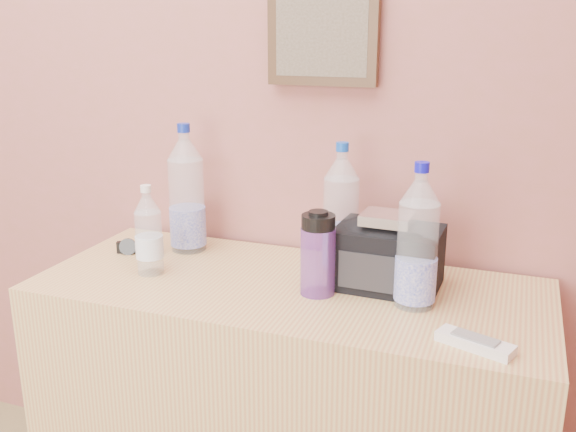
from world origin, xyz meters
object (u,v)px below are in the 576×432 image
at_px(pet_small, 149,235).
at_px(nalgene_bottle, 318,253).
at_px(pet_large_b, 187,195).
at_px(foil_packet, 387,218).
at_px(ac_remote, 475,343).
at_px(toiletry_bag, 388,253).
at_px(dresser, 288,422).
at_px(pet_large_c, 341,214).
at_px(sunglasses, 140,247).
at_px(pet_large_d, 417,244).

distance_m(pet_small, nalgene_bottle, 0.45).
bearing_deg(pet_large_b, foil_packet, -9.77).
height_order(ac_remote, toiletry_bag, toiletry_bag).
distance_m(dresser, pet_large_c, 0.58).
bearing_deg(dresser, pet_large_c, 58.79).
bearing_deg(foil_packet, pet_large_c, 143.92).
bearing_deg(nalgene_bottle, pet_large_b, 158.44).
bearing_deg(toiletry_bag, foil_packet, -88.69).
bearing_deg(foil_packet, toiletry_bag, 89.29).
distance_m(pet_small, ac_remote, 0.85).
xyz_separation_m(pet_small, nalgene_bottle, (0.45, 0.02, -0.00)).
distance_m(dresser, sunglasses, 0.64).
relative_size(pet_large_c, pet_large_d, 1.01).
height_order(dresser, foil_packet, foil_packet).
distance_m(pet_large_d, pet_small, 0.69).
relative_size(dresser, pet_large_c, 3.76).
xyz_separation_m(pet_large_b, pet_large_c, (0.46, 0.00, -0.01)).
height_order(pet_large_d, sunglasses, pet_large_d).
height_order(pet_large_d, toiletry_bag, pet_large_d).
bearing_deg(nalgene_bottle, pet_small, -177.09).
distance_m(pet_large_c, pet_small, 0.50).
distance_m(pet_large_b, pet_large_d, 0.70).
distance_m(pet_large_b, pet_small, 0.21).
distance_m(pet_small, foil_packet, 0.62).
bearing_deg(pet_large_c, pet_small, -156.19).
bearing_deg(pet_large_b, ac_remote, -21.83).
bearing_deg(toiletry_bag, pet_large_c, 154.18).
bearing_deg(pet_large_b, pet_large_d, -13.72).
bearing_deg(nalgene_bottle, pet_large_c, 88.29).
bearing_deg(pet_large_d, pet_small, -177.14).
relative_size(toiletry_bag, foil_packet, 2.13).
height_order(pet_large_c, pet_small, pet_large_c).
xyz_separation_m(dresser, pet_large_b, (-0.36, 0.15, 0.56)).
relative_size(pet_large_b, ac_remote, 2.35).
distance_m(dresser, pet_small, 0.63).
bearing_deg(pet_large_c, pet_large_b, -179.79).
xyz_separation_m(dresser, toiletry_bag, (0.24, 0.07, 0.49)).
distance_m(nalgene_bottle, foil_packet, 0.19).
relative_size(ac_remote, toiletry_bag, 0.62).
xyz_separation_m(ac_remote, foil_packet, (-0.23, 0.23, 0.17)).
relative_size(pet_large_b, pet_large_c, 1.07).
relative_size(pet_large_d, ac_remote, 2.17).
bearing_deg(sunglasses, pet_large_d, -27.41).
bearing_deg(toiletry_bag, pet_large_b, 174.94).
distance_m(dresser, pet_large_b, 0.69).
relative_size(pet_large_d, foil_packet, 2.86).
height_order(toiletry_bag, foil_packet, foil_packet).
height_order(pet_large_c, pet_large_d, pet_large_c).
distance_m(dresser, foil_packet, 0.63).
distance_m(toiletry_bag, foil_packet, 0.10).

